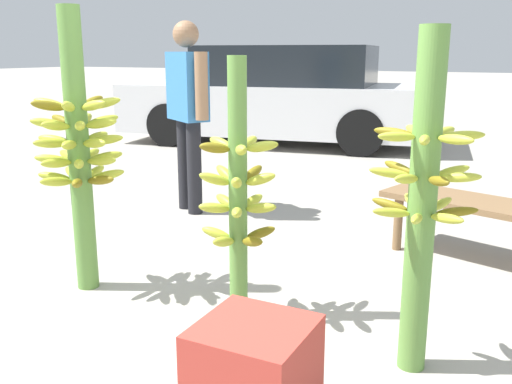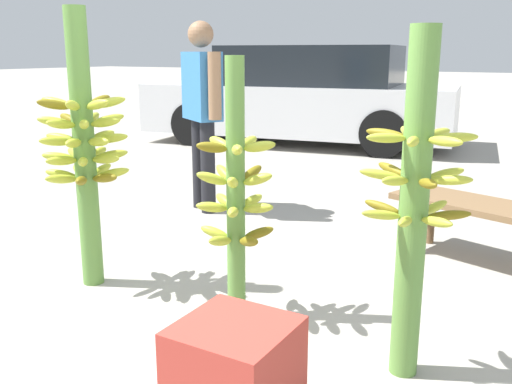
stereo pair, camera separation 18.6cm
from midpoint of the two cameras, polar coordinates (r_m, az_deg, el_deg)
name	(u,v)px [view 1 (the left image)]	position (r m, az deg, el deg)	size (l,w,h in m)	color
ground_plane	(204,355)	(2.69, -7.28, -15.86)	(80.00, 80.00, 0.00)	#9E998E
banana_stalk_left	(78,148)	(3.31, -18.88, 4.15)	(0.49, 0.49, 1.57)	#5B8C3D
banana_stalk_center	(238,192)	(2.83, -3.70, 0.03)	(0.41, 0.41, 1.31)	#5B8C3D
banana_stalk_right	(422,200)	(2.37, 14.17, -0.84)	(0.44, 0.44, 1.43)	#5B8C3D
vendor_person	(188,102)	(4.80, -7.97, 8.93)	(0.60, 0.44, 1.58)	black
market_bench	(494,212)	(3.85, 21.43, -1.90)	(1.48, 0.80, 0.41)	brown
parked_car	(279,97)	(8.60, 1.68, 9.49)	(4.68, 2.47, 1.42)	silver
produce_crate	(254,375)	(2.16, -2.79, -17.85)	(0.39, 0.39, 0.39)	#B2382D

